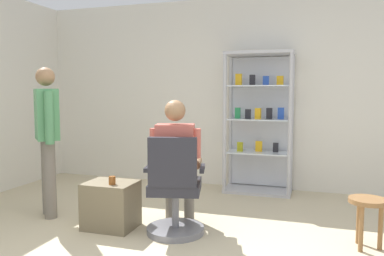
% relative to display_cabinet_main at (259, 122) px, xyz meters
% --- Properties ---
extents(back_wall, '(6.00, 0.10, 2.70)m').
position_rel_display_cabinet_main_xyz_m(back_wall, '(-0.40, 0.24, 0.38)').
color(back_wall, silver).
rests_on(back_wall, ground).
extents(display_cabinet_main, '(0.90, 0.45, 1.90)m').
position_rel_display_cabinet_main_xyz_m(display_cabinet_main, '(0.00, 0.00, 0.00)').
color(display_cabinet_main, '#B7B7BC').
rests_on(display_cabinet_main, ground).
extents(office_chair, '(0.61, 0.58, 0.96)m').
position_rel_display_cabinet_main_xyz_m(office_chair, '(-0.53, -1.90, -0.57)').
color(office_chair, slate).
rests_on(office_chair, ground).
extents(seated_shopkeeper, '(0.55, 0.62, 1.29)m').
position_rel_display_cabinet_main_xyz_m(seated_shopkeeper, '(-0.57, -1.74, -0.25)').
color(seated_shopkeeper, slate).
rests_on(seated_shopkeeper, ground).
extents(storage_crate, '(0.49, 0.40, 0.47)m').
position_rel_display_cabinet_main_xyz_m(storage_crate, '(-1.22, -1.90, -0.73)').
color(storage_crate, '#72664C').
rests_on(storage_crate, ground).
extents(tea_glass, '(0.07, 0.07, 0.08)m').
position_rel_display_cabinet_main_xyz_m(tea_glass, '(-1.15, -1.98, -0.46)').
color(tea_glass, brown).
rests_on(tea_glass, storage_crate).
extents(standing_customer, '(0.41, 0.41, 1.63)m').
position_rel_display_cabinet_main_xyz_m(standing_customer, '(-2.06, -1.77, -0.03)').
color(standing_customer, slate).
rests_on(standing_customer, ground).
extents(wooden_stool, '(0.32, 0.32, 0.44)m').
position_rel_display_cabinet_main_xyz_m(wooden_stool, '(1.17, -1.69, -0.61)').
color(wooden_stool, olive).
rests_on(wooden_stool, ground).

